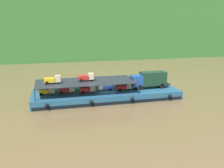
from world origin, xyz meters
The scene contains 11 objects.
ground_plane centered at (0.00, 0.00, 0.00)m, with size 400.00×400.00×0.00m, color brown.
cargo_barge centered at (0.00, -0.03, 0.75)m, with size 26.62×8.63×1.50m.
covered_lorry centered at (8.32, -0.08, 3.19)m, with size 7.91×2.50×3.10m.
cargo_rack centered at (-3.80, 0.00, 3.43)m, with size 17.42×7.29×2.00m.
mini_truck_lower_stern centered at (-10.57, 0.10, 2.19)m, with size 2.77×1.26×1.38m.
mini_truck_lower_aft centered at (-7.13, 0.24, 2.19)m, with size 2.79×1.28×1.38m.
mini_truck_lower_mid centered at (-3.56, -0.39, 2.19)m, with size 2.77×1.25×1.38m.
mini_truck_lower_fore centered at (-0.29, 0.33, 2.19)m, with size 2.75×1.21×1.38m.
mini_truck_lower_bow centered at (3.23, -0.39, 2.19)m, with size 2.77×1.25×1.38m.
mini_truck_upper_stern centered at (-9.49, -0.41, 4.19)m, with size 2.78×1.28×1.38m.
mini_truck_upper_mid centered at (-3.64, 0.20, 4.19)m, with size 2.76×1.24×1.38m.
Camera 1 is at (-10.11, -42.79, 13.22)m, focal length 39.76 mm.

